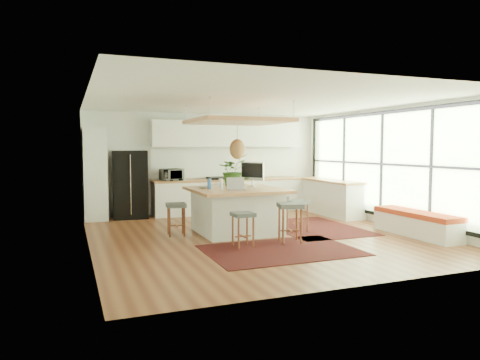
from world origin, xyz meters
name	(u,v)px	position (x,y,z in m)	size (l,w,h in m)	color
floor	(258,235)	(0.00, 0.00, 0.00)	(7.00, 7.00, 0.00)	#5D2D1A
ceiling	(259,101)	(0.00, 0.00, 2.70)	(7.00, 7.00, 0.00)	white
wall_back	(207,163)	(0.00, 3.50, 1.35)	(6.50, 6.50, 0.00)	white
wall_front	(369,181)	(0.00, -3.50, 1.35)	(6.50, 6.50, 0.00)	white
wall_left	(87,172)	(-3.25, 0.00, 1.35)	(7.00, 7.00, 0.00)	white
wall_right	(389,167)	(3.25, 0.00, 1.35)	(7.00, 7.00, 0.00)	white
window_wall	(388,164)	(3.22, 0.00, 1.40)	(0.10, 6.20, 2.60)	black
pantry	(95,174)	(-2.95, 3.18, 1.12)	(0.55, 0.60, 2.25)	silver
back_counter_base	(230,197)	(0.55, 3.18, 0.44)	(4.20, 0.60, 0.88)	silver
back_counter_top	(230,180)	(0.55, 3.18, 0.90)	(4.24, 0.64, 0.05)	#A5623A
backsplash	(226,163)	(0.55, 3.48, 1.35)	(4.20, 0.02, 0.80)	white
upper_cabinets	(228,134)	(0.55, 3.32, 2.15)	(4.20, 0.34, 0.70)	silver
range	(221,195)	(0.30, 3.18, 0.50)	(0.76, 0.62, 1.00)	#A5A5AA
right_counter_base	(328,198)	(2.93, 2.00, 0.44)	(0.60, 2.50, 0.88)	silver
right_counter_top	(329,180)	(2.93, 2.00, 0.90)	(0.64, 2.54, 0.05)	#A5623A
window_bench	(416,224)	(2.95, -1.20, 0.25)	(0.52, 2.00, 0.50)	silver
ceiling_panel	(237,134)	(-0.30, 0.40, 2.05)	(1.86, 1.86, 0.80)	#A5623A
rug_near	(281,250)	(-0.16, -1.35, 0.01)	(2.60, 1.80, 0.01)	black
rug_right	(313,228)	(1.49, 0.34, 0.01)	(1.80, 2.60, 0.01)	black
fridge	(130,182)	(-2.12, 3.21, 0.93)	(0.85, 0.66, 1.71)	black
island	(236,210)	(-0.30, 0.46, 0.47)	(1.85, 1.85, 0.93)	#A5623A
stool_near_left	(243,227)	(-0.67, -0.86, 0.35)	(0.37, 0.37, 0.63)	#474E4E
stool_near_right	(290,224)	(0.29, -0.84, 0.35)	(0.44, 0.44, 0.74)	#474E4E
stool_right_front	(297,215)	(0.93, 0.07, 0.35)	(0.39, 0.39, 0.67)	#474E4E
stool_right_back	(277,211)	(0.83, 0.84, 0.35)	(0.41, 0.41, 0.69)	#474E4E
stool_left_side	(176,218)	(-1.55, 0.61, 0.35)	(0.39, 0.39, 0.66)	#474E4E
laptop	(236,184)	(-0.43, 0.11, 1.05)	(0.36, 0.38, 0.27)	#A5A5AA
monitor	(252,175)	(0.20, 0.78, 1.19)	(0.58, 0.21, 0.54)	#A5A5AA
microwave	(172,173)	(-1.06, 3.16, 1.11)	(0.55, 0.31, 0.38)	#A5A5AA
island_plant	(232,173)	(-0.17, 1.03, 1.21)	(0.64, 0.71, 0.56)	#1E4C19
island_bowl	(203,187)	(-0.93, 0.78, 0.96)	(0.24, 0.24, 0.06)	white
island_bottle_0	(210,184)	(-0.85, 0.56, 1.03)	(0.07, 0.07, 0.19)	blue
island_bottle_1	(220,185)	(-0.70, 0.31, 1.03)	(0.07, 0.07, 0.19)	silver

